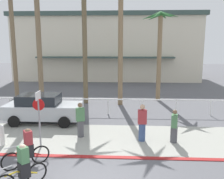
{
  "coord_description": "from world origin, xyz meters",
  "views": [
    {
      "loc": [
        1.08,
        -7.18,
        4.59
      ],
      "look_at": [
        0.39,
        6.0,
        2.12
      ],
      "focal_mm": 39.56,
      "sensor_mm": 36.0,
      "label": 1
    }
  ],
  "objects": [
    {
      "name": "palm_tree_3",
      "position": [
        -1.93,
        11.5,
        6.71
      ],
      "size": [
        3.36,
        2.93,
        9.3
      ],
      "color": "brown",
      "rests_on": "ground"
    },
    {
      "name": "cyclist_red_1",
      "position": [
        -2.56,
        1.36,
        0.69
      ],
      "size": [
        1.5,
        1.13,
        1.5
      ],
      "color": "black",
      "rests_on": "ground"
    },
    {
      "name": "sidewalk_strip",
      "position": [
        0.0,
        4.2,
        0.01
      ],
      "size": [
        44.0,
        4.0,
        0.02
      ],
      "primitive_type": "cube",
      "color": "#9E9E93",
      "rests_on": "ground"
    },
    {
      "name": "palm_tree_5",
      "position": [
        3.77,
        12.81,
        5.12
      ],
      "size": [
        2.94,
        3.25,
        7.04
      ],
      "color": "#846B4C",
      "rests_on": "ground"
    },
    {
      "name": "pedestrian_0",
      "position": [
        3.4,
        3.91,
        0.73
      ],
      "size": [
        0.39,
        0.46,
        1.59
      ],
      "color": "#4C4C51",
      "rests_on": "ground"
    },
    {
      "name": "palm_tree_4",
      "position": [
        0.73,
        11.09,
        6.69
      ],
      "size": [
        2.92,
        3.37,
        9.31
      ],
      "color": "#846B4C",
      "rests_on": "ground"
    },
    {
      "name": "curb_paint",
      "position": [
        0.0,
        2.2,
        0.01
      ],
      "size": [
        44.0,
        0.24,
        0.03
      ],
      "primitive_type": "cube",
      "color": "maroon",
      "rests_on": "ground"
    },
    {
      "name": "palm_tree_1",
      "position": [
        -8.27,
        13.34,
        6.79
      ],
      "size": [
        3.17,
        3.15,
        9.37
      ],
      "color": "#756047",
      "rests_on": "ground"
    },
    {
      "name": "pedestrian_2",
      "position": [
        1.92,
        4.02,
        0.84
      ],
      "size": [
        0.41,
        0.34,
        1.8
      ],
      "color": "#384C7A",
      "rests_on": "ground"
    },
    {
      "name": "palm_tree_2",
      "position": [
        -5.01,
        10.29,
        6.54
      ],
      "size": [
        3.57,
        3.24,
        8.92
      ],
      "color": "#756047",
      "rests_on": "ground"
    },
    {
      "name": "rail_fence",
      "position": [
        0.0,
        8.5,
        0.83
      ],
      "size": [
        22.16,
        0.08,
        1.04
      ],
      "color": "white",
      "rests_on": "ground"
    },
    {
      "name": "pedestrian_1",
      "position": [
        -1.09,
        4.37,
        0.81
      ],
      "size": [
        0.47,
        0.42,
        1.75
      ],
      "color": "#4C4C51",
      "rests_on": "ground"
    },
    {
      "name": "cyclist_yellow_0",
      "position": [
        -2.15,
        -0.08,
        0.69
      ],
      "size": [
        1.29,
        1.36,
        1.5
      ],
      "color": "black",
      "rests_on": "ground"
    },
    {
      "name": "building_backdrop",
      "position": [
        -1.27,
        27.25,
        4.14
      ],
      "size": [
        23.42,
        11.92,
        8.25
      ],
      "color": "beige",
      "rests_on": "ground"
    },
    {
      "name": "stop_sign_bike_lane",
      "position": [
        -2.64,
        3.01,
        1.68
      ],
      "size": [
        0.52,
        0.56,
        2.56
      ],
      "color": "gray",
      "rests_on": "ground"
    },
    {
      "name": "bollard_0",
      "position": [
        -4.45,
        3.12,
        0.52
      ],
      "size": [
        0.2,
        0.2,
        1.0
      ],
      "color": "white",
      "rests_on": "ground"
    },
    {
      "name": "ground_plane",
      "position": [
        0.0,
        10.0,
        0.0
      ],
      "size": [
        80.0,
        80.0,
        0.0
      ],
      "primitive_type": "plane",
      "color": "#5B5B60"
    },
    {
      "name": "car_silver_1",
      "position": [
        -3.68,
        6.53,
        0.87
      ],
      "size": [
        4.4,
        2.02,
        1.69
      ],
      "color": "#B2B7BC",
      "rests_on": "ground"
    }
  ]
}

